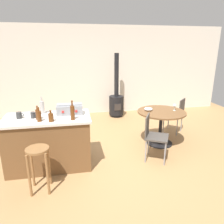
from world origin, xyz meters
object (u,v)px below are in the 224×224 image
Objects in this scene: kitchen_island at (49,142)px; wood_stove at (116,101)px; wooden_stool at (38,160)px; toolbox at (70,109)px; bottle_2 at (42,107)px; serving_bowl at (148,109)px; folding_chair_near at (176,113)px; dining_table at (161,119)px; bottle_3 at (39,116)px; bottle_4 at (38,114)px; wine_glass at (175,106)px; bottle_0 at (51,117)px; cup_1 at (19,115)px; bottle_1 at (73,112)px; cup_0 at (33,115)px; folding_chair_far at (153,134)px.

wood_stove reaches higher than kitchen_island.
wooden_stool is 1.55× the size of toolbox.
bottle_2 reaches higher than serving_bowl.
wooden_stool is 0.78× the size of folding_chair_near.
toolbox is at bearing -118.71° from wood_stove.
dining_table is at bearing 11.99° from kitchen_island.
wooden_stool is at bearing -89.36° from bottle_3.
wood_stove reaches higher than dining_table.
bottle_2 reaches higher than bottle_4.
bottle_3 is at bearing -165.36° from wine_glass.
toolbox is 0.44m from bottle_0.
cup_1 is at bearing -149.31° from bottle_2.
dining_table is at bearing 16.17° from bottle_3.
bottle_0 is 0.34m from bottle_1.
bottle_1 is (-1.31, -2.80, 0.57)m from wood_stove.
wood_stove reaches higher than bottle_1.
toolbox is at bearing 5.01° from cup_1.
toolbox is 2.46× the size of serving_bowl.
cup_1 is at bearing 177.80° from kitchen_island.
bottle_3 is (-0.52, 0.01, -0.03)m from bottle_1.
wooden_stool is 6.05× the size of cup_0.
cup_0 is at bearing 161.89° from bottle_1.
bottle_2 is (-0.52, 0.44, -0.00)m from bottle_1.
wine_glass is (-0.33, -0.50, 0.33)m from folding_chair_near.
bottle_1 is (0.51, 0.47, 0.55)m from wooden_stool.
bottle_0 is 0.80× the size of bottle_4.
cup_1 is at bearing -166.87° from serving_bowl.
dining_table is 0.35m from serving_bowl.
kitchen_island is at bearing -124.09° from wood_stove.
toolbox is 0.54m from bottle_4.
bottle_3 is (-2.37, -0.69, 0.44)m from dining_table.
dining_table is 5.65× the size of serving_bowl.
folding_chair_near is 0.68m from wine_glass.
cup_0 is (-0.13, 0.68, 0.47)m from wooden_stool.
cup_1 reaches higher than wooden_stool.
wine_glass is (2.66, 0.70, -0.16)m from bottle_3.
bottle_4 is 2.04× the size of cup_0.
bottle_3 is (-2.99, -1.20, 0.49)m from folding_chair_near.
wood_stove is 3.04m from bottle_2.
bottle_2 reaches higher than folding_chair_near.
folding_chair_far is at bearing -3.58° from cup_1.
dining_table is at bearing 11.13° from cup_0.
wooden_stool is 1.06m from bottle_2.
bottle_1 is at bearing -115.18° from wood_stove.
dining_table is at bearing -22.30° from serving_bowl.
bottle_0 is 1.64× the size of cup_0.
bottle_1 reaches higher than dining_table.
serving_bowl is at bearing 77.75° from folding_chair_far.
bottle_4 reaches higher than dining_table.
bottle_3 is 0.11m from bottle_4.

